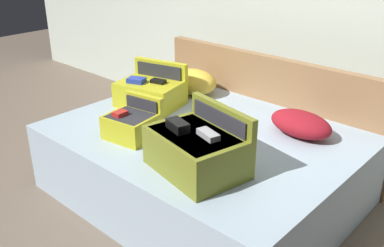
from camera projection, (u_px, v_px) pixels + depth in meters
name	position (u px, v px, depth m)	size (l,w,h in m)	color
ground_plane	(164.00, 218.00, 2.93)	(12.00, 12.00, 0.00)	#6B5B4C
bed	(203.00, 164.00, 3.10)	(2.00, 1.54, 0.50)	#99ADBC
headboard	(268.00, 108.00, 3.57)	(2.04, 0.08, 0.87)	olive
hard_case_large	(197.00, 149.00, 2.46)	(0.61, 0.50, 0.36)	olive
hard_case_medium	(151.00, 91.00, 3.41)	(0.55, 0.47, 0.32)	gold
hard_case_small	(132.00, 123.00, 2.89)	(0.34, 0.34, 0.26)	gold
pillow_near_headboard	(301.00, 124.00, 2.92)	(0.44, 0.27, 0.16)	maroon
pillow_center_head	(193.00, 82.00, 3.65)	(0.41, 0.30, 0.21)	gold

